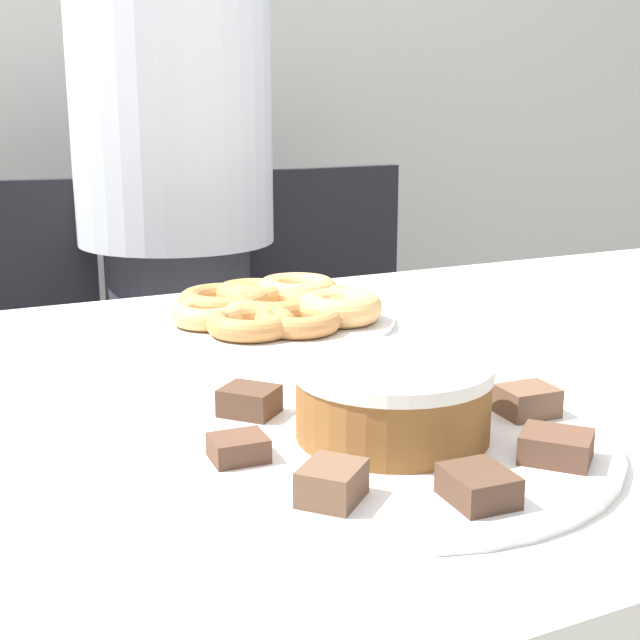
% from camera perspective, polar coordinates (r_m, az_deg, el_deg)
% --- Properties ---
extents(table, '(1.99, 0.98, 0.75)m').
position_cam_1_polar(table, '(1.02, 1.77, -7.31)').
color(table, silver).
rests_on(table, ground_plane).
extents(person_standing, '(0.40, 0.40, 1.57)m').
position_cam_1_polar(person_standing, '(1.85, -9.20, 6.58)').
color(person_standing, '#383842').
rests_on(person_standing, ground_plane).
extents(office_chair_left, '(0.52, 0.52, 0.90)m').
position_cam_1_polar(office_chair_left, '(1.82, -19.65, -6.90)').
color(office_chair_left, black).
rests_on(office_chair_left, ground_plane).
extents(office_chair_right, '(0.46, 0.46, 0.90)m').
position_cam_1_polar(office_chair_right, '(2.03, 2.17, -3.87)').
color(office_chair_right, black).
rests_on(office_chair_right, ground_plane).
extents(plate_cake, '(0.39, 0.39, 0.01)m').
position_cam_1_polar(plate_cake, '(0.80, 4.63, -7.71)').
color(plate_cake, white).
rests_on(plate_cake, table).
extents(plate_donuts, '(0.33, 0.33, 0.01)m').
position_cam_1_polar(plate_donuts, '(1.21, -3.01, 0.01)').
color(plate_donuts, white).
rests_on(plate_donuts, table).
extents(frosted_cake, '(0.17, 0.17, 0.07)m').
position_cam_1_polar(frosted_cake, '(0.78, 4.69, -5.07)').
color(frosted_cake, brown).
rests_on(frosted_cake, plate_cake).
extents(lamington_0, '(0.06, 0.07, 0.03)m').
position_cam_1_polar(lamington_0, '(0.84, -4.54, -5.18)').
color(lamington_0, '#513828').
rests_on(lamington_0, plate_cake).
extents(lamington_1, '(0.05, 0.04, 0.02)m').
position_cam_1_polar(lamington_1, '(0.74, -5.24, -8.15)').
color(lamington_1, brown).
rests_on(lamington_1, plate_cake).
extents(lamington_2, '(0.06, 0.06, 0.03)m').
position_cam_1_polar(lamington_2, '(0.67, 0.77, -10.39)').
color(lamington_2, brown).
rests_on(lamington_2, plate_cake).
extents(lamington_3, '(0.05, 0.06, 0.02)m').
position_cam_1_polar(lamington_3, '(0.68, 10.10, -10.41)').
color(lamington_3, '#513828').
rests_on(lamington_3, plate_cake).
extents(lamington_4, '(0.07, 0.07, 0.02)m').
position_cam_1_polar(lamington_4, '(0.76, 14.88, -7.83)').
color(lamington_4, brown).
rests_on(lamington_4, plate_cake).
extents(lamington_5, '(0.05, 0.05, 0.03)m').
position_cam_1_polar(lamington_5, '(0.86, 13.13, -5.07)').
color(lamington_5, brown).
rests_on(lamington_5, plate_cake).
extents(lamington_6, '(0.06, 0.06, 0.02)m').
position_cam_1_polar(lamington_6, '(0.92, 7.44, -3.64)').
color(lamington_6, brown).
rests_on(lamington_6, plate_cake).
extents(lamington_7, '(0.05, 0.06, 0.03)m').
position_cam_1_polar(lamington_7, '(0.91, 0.67, -3.63)').
color(lamington_7, brown).
rests_on(lamington_7, plate_cake).
extents(donut_0, '(0.13, 0.13, 0.03)m').
position_cam_1_polar(donut_0, '(1.21, -3.02, 0.95)').
color(donut_0, '#C68447').
rests_on(donut_0, plate_donuts).
extents(donut_1, '(0.11, 0.11, 0.03)m').
position_cam_1_polar(donut_1, '(1.27, -4.38, 1.65)').
color(donut_1, '#D18E4C').
rests_on(donut_1, plate_donuts).
extents(donut_2, '(0.13, 0.13, 0.03)m').
position_cam_1_polar(donut_2, '(1.24, -6.17, 1.21)').
color(donut_2, '#C68447').
rests_on(donut_2, plate_donuts).
extents(donut_3, '(0.10, 0.10, 0.03)m').
position_cam_1_polar(donut_3, '(1.17, -7.10, 0.40)').
color(donut_3, '#E5AD66').
rests_on(donut_3, plate_donuts).
extents(donut_4, '(0.11, 0.11, 0.03)m').
position_cam_1_polar(donut_4, '(1.12, -4.43, -0.19)').
color(donut_4, '#C68447').
rests_on(donut_4, plate_donuts).
extents(donut_5, '(0.11, 0.11, 0.03)m').
position_cam_1_polar(donut_5, '(1.13, -1.44, -0.03)').
color(donut_5, '#C68447').
rests_on(donut_5, plate_donuts).
extents(donut_6, '(0.11, 0.11, 0.04)m').
position_cam_1_polar(donut_6, '(1.18, 1.29, 0.80)').
color(donut_6, '#E5AD66').
rests_on(donut_6, plate_donuts).
extents(donut_7, '(0.11, 0.11, 0.03)m').
position_cam_1_polar(donut_7, '(1.24, 0.18, 1.26)').
color(donut_7, '#D18E4C').
rests_on(donut_7, plate_donuts).
extents(donut_8, '(0.12, 0.12, 0.04)m').
position_cam_1_polar(donut_8, '(1.29, -1.51, 1.94)').
color(donut_8, '#E5AD66').
rests_on(donut_8, plate_donuts).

